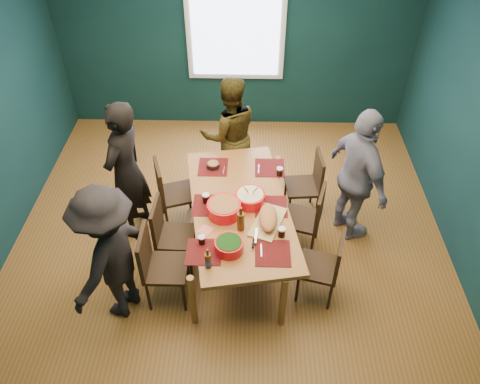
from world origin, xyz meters
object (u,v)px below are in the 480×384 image
object	(u,v)px
dining_table	(240,211)
chair_left_mid	(167,231)
chair_right_near	(328,263)
person_back	(230,134)
person_near_left	(111,255)
bowl_herbs	(229,245)
person_far_left	(126,172)
person_right	(358,178)
chair_left_near	(156,262)
bowl_salad	(224,208)
chair_right_far	(310,181)
cutting_board	(268,218)
bowl_dumpling	(250,198)
chair_right_mid	(310,215)
chair_left_far	(169,190)

from	to	relation	value
dining_table	chair_left_mid	world-z (taller)	chair_left_mid
chair_right_near	person_back	xyz separation A→B (m)	(-1.03, 1.79, 0.27)
person_near_left	bowl_herbs	world-z (taller)	person_near_left
person_far_left	person_right	xyz separation A→B (m)	(2.51, -0.02, -0.02)
person_far_left	person_near_left	distance (m)	1.13
bowl_herbs	chair_left_near	bearing A→B (deg)	179.45
bowl_salad	chair_left_mid	bearing A→B (deg)	-177.45
chair_right_far	person_right	xyz separation A→B (m)	(0.46, -0.32, 0.33)
chair_left_near	person_back	bearing A→B (deg)	70.66
chair_right_near	person_far_left	world-z (taller)	person_far_left
person_right	person_far_left	bearing A→B (deg)	65.80
chair_left_mid	chair_left_near	world-z (taller)	chair_left_near
chair_left_mid	cutting_board	distance (m)	1.09
dining_table	person_right	world-z (taller)	person_right
chair_left_mid	person_back	bearing A→B (deg)	68.87
bowl_dumpling	cutting_board	bearing A→B (deg)	-58.17
dining_table	chair_left_mid	distance (m)	0.79
chair_right_mid	person_back	size ratio (longest dim) A/B	0.56
chair_left_near	chair_right_near	distance (m)	1.67
chair_right_far	person_far_left	bearing A→B (deg)	-176.88
person_near_left	person_back	bearing A→B (deg)	177.43
chair_right_far	person_right	bearing A→B (deg)	-40.10
bowl_dumpling	person_back	bearing A→B (deg)	102.24
person_far_left	person_near_left	size ratio (longest dim) A/B	1.09
chair_right_mid	person_far_left	bearing A→B (deg)	-171.55
chair_right_near	person_near_left	distance (m)	2.07
person_right	chair_right_near	bearing A→B (deg)	133.28
chair_left_far	person_right	size ratio (longest dim) A/B	0.53
bowl_salad	chair_left_far	bearing A→B (deg)	137.45
dining_table	bowl_herbs	bearing A→B (deg)	-107.98
chair_right_far	cutting_board	distance (m)	1.12
person_right	chair_right_mid	bearing A→B (deg)	93.33
chair_left_far	bowl_salad	size ratio (longest dim) A/B	2.56
chair_left_near	chair_right_mid	xyz separation A→B (m)	(1.56, 0.72, -0.03)
chair_left_near	cutting_board	distance (m)	1.17
chair_left_near	person_near_left	xyz separation A→B (m)	(-0.37, -0.13, 0.24)
dining_table	chair_right_far	world-z (taller)	chair_right_far
chair_right_mid	person_far_left	distance (m)	2.05
chair_right_far	bowl_dumpling	size ratio (longest dim) A/B	2.78
chair_right_near	bowl_herbs	size ratio (longest dim) A/B	3.13
bowl_herbs	chair_left_mid	bearing A→B (deg)	145.92
dining_table	bowl_dumpling	size ratio (longest dim) A/B	6.77
chair_right_far	person_back	size ratio (longest dim) A/B	0.56
chair_right_near	chair_left_far	bearing A→B (deg)	163.90
chair_left_near	chair_right_near	bearing A→B (deg)	1.81
chair_left_mid	person_right	xyz separation A→B (m)	(2.02, 0.53, 0.32)
chair_left_far	chair_right_mid	distance (m)	1.63
chair_left_mid	bowl_salad	size ratio (longest dim) A/B	2.53
chair_left_far	chair_right_near	distance (m)	1.99
chair_right_far	bowl_dumpling	distance (m)	1.01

